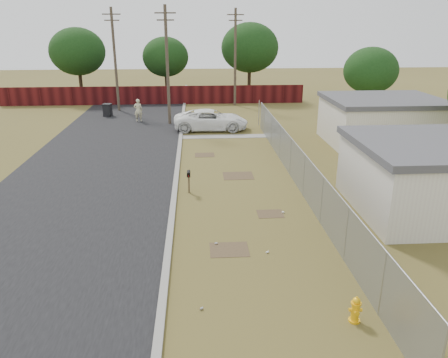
{
  "coord_description": "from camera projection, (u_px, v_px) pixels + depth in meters",
  "views": [
    {
      "loc": [
        -1.91,
        -18.94,
        7.77
      ],
      "look_at": [
        -0.69,
        -0.49,
        1.1
      ],
      "focal_mm": 35.0,
      "sensor_mm": 36.0,
      "label": 1
    }
  ],
  "objects": [
    {
      "name": "fire_hydrant",
      "position": [
        355.0,
        310.0,
        11.89
      ],
      "size": [
        0.36,
        0.36,
        0.8
      ],
      "color": "#F2AE0C",
      "rests_on": "ground"
    },
    {
      "name": "pedestrian",
      "position": [
        138.0,
        110.0,
        35.79
      ],
      "size": [
        0.71,
        0.49,
        1.87
      ],
      "primitive_type": "imported",
      "rotation": [
        0.0,
        0.0,
        3.2
      ],
      "color": "beige",
      "rests_on": "ground"
    },
    {
      "name": "mailbox",
      "position": [
        189.0,
        176.0,
        20.78
      ],
      "size": [
        0.17,
        0.47,
        1.1
      ],
      "color": "brown",
      "rests_on": "ground"
    },
    {
      "name": "street",
      "position": [
        120.0,
        152.0,
        27.67
      ],
      "size": [
        15.1,
        60.0,
        0.12
      ],
      "color": "black",
      "rests_on": "ground"
    },
    {
      "name": "houses",
      "position": [
        411.0,
        144.0,
        23.55
      ],
      "size": [
        9.3,
        17.24,
        3.1
      ],
      "color": "silver",
      "rests_on": "ground"
    },
    {
      "name": "horizon_trees",
      "position": [
        223.0,
        57.0,
        41.13
      ],
      "size": [
        33.32,
        31.94,
        7.78
      ],
      "color": "#2E2215",
      "rests_on": "ground"
    },
    {
      "name": "privacy_fence",
      "position": [
        154.0,
        95.0,
        43.32
      ],
      "size": [
        30.0,
        0.12,
        1.8
      ],
      "primitive_type": "cube",
      "color": "#4C1011",
      "rests_on": "ground"
    },
    {
      "name": "chainlink_fence",
      "position": [
        299.0,
        173.0,
        21.42
      ],
      "size": [
        0.1,
        27.06,
        2.02
      ],
      "color": "#919499",
      "rests_on": "ground"
    },
    {
      "name": "ground",
      "position": [
        238.0,
        197.0,
        20.53
      ],
      "size": [
        120.0,
        120.0,
        0.0
      ],
      "primitive_type": "plane",
      "color": "brown",
      "rests_on": "ground"
    },
    {
      "name": "scattered_litter",
      "position": [
        246.0,
        249.0,
        15.75
      ],
      "size": [
        3.76,
        6.62,
        0.07
      ],
      "color": "white",
      "rests_on": "ground"
    },
    {
      "name": "utility_poles",
      "position": [
        174.0,
        59.0,
        38.11
      ],
      "size": [
        12.6,
        8.24,
        9.0
      ],
      "color": "brown",
      "rests_on": "ground"
    },
    {
      "name": "pickup_truck",
      "position": [
        211.0,
        120.0,
        33.07
      ],
      "size": [
        5.63,
        2.71,
        1.55
      ],
      "primitive_type": "imported",
      "rotation": [
        0.0,
        0.0,
        1.54
      ],
      "color": "white",
      "rests_on": "ground"
    },
    {
      "name": "trash_bin",
      "position": [
        108.0,
        110.0,
        37.97
      ],
      "size": [
        0.82,
        0.89,
        1.08
      ],
      "color": "black",
      "rests_on": "ground"
    }
  ]
}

